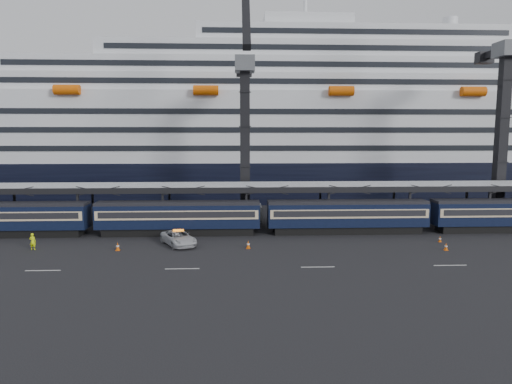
# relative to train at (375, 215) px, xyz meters

# --- Properties ---
(ground) EXTENTS (260.00, 260.00, 0.00)m
(ground) POSITION_rel_train_xyz_m (4.65, -10.00, -2.20)
(ground) COLOR black
(ground) RESTS_ON ground
(train) EXTENTS (133.05, 3.00, 4.05)m
(train) POSITION_rel_train_xyz_m (0.00, 0.00, 0.00)
(train) COLOR black
(train) RESTS_ON ground
(canopy) EXTENTS (130.00, 6.25, 5.53)m
(canopy) POSITION_rel_train_xyz_m (4.65, 4.00, 3.05)
(canopy) COLOR #93959A
(canopy) RESTS_ON ground
(cruise_ship) EXTENTS (214.09, 28.84, 34.00)m
(cruise_ship) POSITION_rel_train_xyz_m (3.57, 35.99, 10.14)
(cruise_ship) COLOR black
(cruise_ship) RESTS_ON ground
(crane_dark_near) EXTENTS (4.50, 17.75, 35.08)m
(crane_dark_near) POSITION_rel_train_xyz_m (-15.35, 8.59, 9.73)
(crane_dark_near) COLOR #4C4F54
(crane_dark_near) RESTS_ON ground
(crane_dark_mid) EXTENTS (4.50, 18.24, 39.64)m
(crane_dark_mid) POSITION_rel_train_xyz_m (19.65, 7.59, 11.16)
(crane_dark_mid) COLOR #4C4F54
(crane_dark_mid) RESTS_ON ground
(pickup_truck) EXTENTS (4.78, 6.06, 1.53)m
(pickup_truck) POSITION_rel_train_xyz_m (-22.74, -5.21, -1.44)
(pickup_truck) COLOR #B1B3B8
(pickup_truck) RESTS_ON ground
(worker) EXTENTS (0.65, 0.45, 1.74)m
(worker) POSITION_rel_train_xyz_m (-37.38, -6.60, -1.33)
(worker) COLOR #E4FF0D
(worker) RESTS_ON ground
(traffic_cone_b) EXTENTS (0.43, 0.43, 0.86)m
(traffic_cone_b) POSITION_rel_train_xyz_m (-28.65, -7.24, -1.78)
(traffic_cone_b) COLOR #D65206
(traffic_cone_b) RESTS_ON ground
(traffic_cone_c) EXTENTS (0.43, 0.43, 0.86)m
(traffic_cone_c) POSITION_rel_train_xyz_m (-15.36, -7.01, -1.77)
(traffic_cone_c) COLOR #D65206
(traffic_cone_c) RESTS_ON ground
(traffic_cone_d) EXTENTS (0.34, 0.34, 0.67)m
(traffic_cone_d) POSITION_rel_train_xyz_m (5.77, -5.02, -1.87)
(traffic_cone_d) COLOR #D65206
(traffic_cone_d) RESTS_ON ground
(traffic_cone_e) EXTENTS (0.40, 0.40, 0.79)m
(traffic_cone_e) POSITION_rel_train_xyz_m (4.75, -8.65, -1.81)
(traffic_cone_e) COLOR #D65206
(traffic_cone_e) RESTS_ON ground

